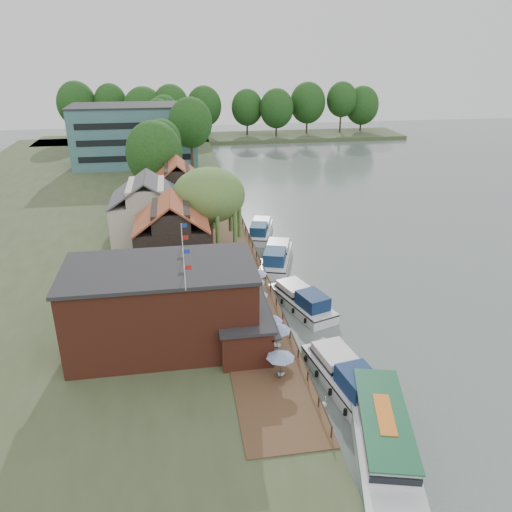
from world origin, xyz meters
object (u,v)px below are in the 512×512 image
umbrella_5 (255,280)px  cruiser_2 (276,254)px  umbrella_0 (280,365)px  tour_boat (384,438)px  umbrella_4 (253,288)px  cottage_c (178,189)px  umbrella_2 (269,328)px  umbrella_3 (256,301)px  cruiser_1 (302,298)px  cruiser_3 (260,228)px  hotel_block (135,135)px  cottage_a (172,235)px  willow (209,211)px  cruiser_0 (345,372)px  swan (324,404)px  cottage_b (148,209)px  pub (186,304)px  umbrella_1 (277,337)px

umbrella_5 → cruiser_2: (3.94, 8.48, -0.97)m
umbrella_0 → tour_boat: (5.17, -7.65, -0.85)m
umbrella_4 → cruiser_2: bearing=66.7°
cottage_c → umbrella_2: cottage_c is taller
umbrella_2 → umbrella_3: (-0.28, 4.86, 0.00)m
cruiser_1 → tour_boat: tour_boat is taller
cottage_c → umbrella_5: (7.21, -25.49, -2.96)m
cruiser_3 → umbrella_2: bearing=-82.0°
hotel_block → cruiser_1: (19.49, -65.11, -5.92)m
cottage_a → umbrella_2: bearing=-63.9°
cruiser_1 → tour_boat: 19.88m
willow → cruiser_0: willow is taller
willow → umbrella_5: willow is taller
cottage_c → cruiser_3: bearing=-33.7°
umbrella_2 → umbrella_4: 7.63m
cruiser_3 → swan: bearing=-75.9°
cottage_b → tour_boat: size_ratio=0.73×
cottage_c → tour_boat: size_ratio=0.64×
umbrella_5 → hotel_block: bearing=103.7°
willow → umbrella_2: bearing=-81.0°
willow → pub: bearing=-99.9°
umbrella_2 → cruiser_2: size_ratio=0.23×
umbrella_3 → cruiser_3: 23.32m
cruiser_0 → cruiser_2: 23.78m
cottage_b → umbrella_2: (10.82, -25.99, -2.96)m
cottage_b → umbrella_2: bearing=-67.4°
hotel_block → cruiser_3: hotel_block is taller
swan → cruiser_3: bearing=87.9°
pub → cottage_c: 34.01m
cruiser_0 → umbrella_4: bearing=100.8°
pub → umbrella_2: bearing=-8.3°
hotel_block → umbrella_4: bearing=-77.1°
cottage_c → umbrella_0: 41.00m
umbrella_0 → umbrella_5: size_ratio=0.99×
cruiser_3 → cruiser_1: bearing=-71.9°
cottage_b → umbrella_1: cottage_b is taller
cottage_a → cottage_c: (1.00, 19.00, 0.00)m
cottage_c → cruiser_3: cottage_c is taller
cottage_c → swan: 44.15m
umbrella_0 → cruiser_1: umbrella_0 is taller
umbrella_1 → cruiser_3: umbrella_1 is taller
willow → swan: bearing=-78.2°
cottage_c → willow: (3.50, -14.00, 0.96)m
pub → umbrella_2: pub is taller
cottage_c → umbrella_3: size_ratio=3.58×
pub → cruiser_1: 13.36m
cottage_b → willow: willow is taller
hotel_block → umbrella_5: hotel_block is taller
umbrella_3 → cruiser_1: umbrella_3 is taller
umbrella_4 → swan: size_ratio=5.40×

